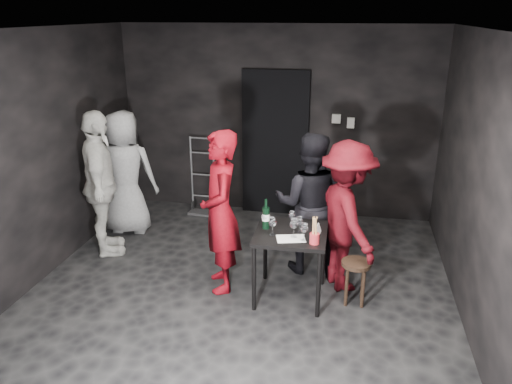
% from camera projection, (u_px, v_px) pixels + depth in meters
% --- Properties ---
extents(floor, '(4.50, 5.00, 0.02)m').
position_uv_depth(floor, '(238.00, 297.00, 5.29)').
color(floor, black).
rests_on(floor, ground).
extents(ceiling, '(4.50, 5.00, 0.02)m').
position_uv_depth(ceiling, '(234.00, 30.00, 4.36)').
color(ceiling, silver).
rests_on(ceiling, ground).
extents(wall_back, '(4.50, 0.04, 2.70)m').
position_uv_depth(wall_back, '(276.00, 123.00, 7.13)').
color(wall_back, black).
rests_on(wall_back, ground).
extents(wall_front, '(4.50, 0.04, 2.70)m').
position_uv_depth(wall_front, '(122.00, 328.00, 2.52)').
color(wall_front, black).
rests_on(wall_front, ground).
extents(wall_left, '(0.04, 5.00, 2.70)m').
position_uv_depth(wall_left, '(27.00, 163.00, 5.23)').
color(wall_left, black).
rests_on(wall_left, ground).
extents(wall_right, '(0.04, 5.00, 2.70)m').
position_uv_depth(wall_right, '(483.00, 191.00, 4.41)').
color(wall_right, black).
rests_on(wall_right, ground).
extents(doorway, '(0.95, 0.10, 2.10)m').
position_uv_depth(doorway, '(275.00, 144.00, 7.17)').
color(doorway, black).
rests_on(doorway, ground).
extents(wallbox_upper, '(0.12, 0.06, 0.12)m').
position_uv_depth(wallbox_upper, '(336.00, 119.00, 6.89)').
color(wallbox_upper, '#B7B7B2').
rests_on(wallbox_upper, wall_back).
extents(wallbox_lower, '(0.10, 0.06, 0.14)m').
position_uv_depth(wallbox_lower, '(351.00, 123.00, 6.87)').
color(wallbox_lower, '#B7B7B2').
rests_on(wallbox_lower, wall_back).
extents(hand_truck, '(0.38, 0.33, 1.15)m').
position_uv_depth(hand_truck, '(203.00, 198.00, 7.46)').
color(hand_truck, '#B2B2B7').
rests_on(hand_truck, floor).
extents(tasting_table, '(0.72, 0.72, 0.75)m').
position_uv_depth(tasting_table, '(291.00, 240.00, 5.08)').
color(tasting_table, black).
rests_on(tasting_table, floor).
extents(stool, '(0.30, 0.30, 0.47)m').
position_uv_depth(stool, '(356.00, 271.00, 5.07)').
color(stool, black).
rests_on(stool, floor).
extents(server_red, '(0.73, 0.87, 2.03)m').
position_uv_depth(server_red, '(220.00, 200.00, 5.16)').
color(server_red, maroon).
rests_on(server_red, floor).
extents(woman_black, '(0.86, 0.48, 1.77)m').
position_uv_depth(woman_black, '(309.00, 198.00, 5.58)').
color(woman_black, black).
rests_on(woman_black, floor).
extents(man_maroon, '(0.99, 1.26, 1.77)m').
position_uv_depth(man_maroon, '(347.00, 211.00, 5.22)').
color(man_maroon, '#4A080E').
rests_on(man_maroon, floor).
extents(bystander_cream, '(1.10, 1.38, 2.13)m').
position_uv_depth(bystander_cream, '(99.00, 171.00, 5.91)').
color(bystander_cream, silver).
rests_on(bystander_cream, floor).
extents(bystander_grey, '(0.95, 0.58, 1.85)m').
position_uv_depth(bystander_grey, '(125.00, 166.00, 6.57)').
color(bystander_grey, gray).
rests_on(bystander_grey, floor).
extents(tasting_mat, '(0.31, 0.25, 0.00)m').
position_uv_depth(tasting_mat, '(291.00, 239.00, 4.89)').
color(tasting_mat, white).
rests_on(tasting_mat, tasting_table).
extents(wine_glass_a, '(0.10, 0.10, 0.20)m').
position_uv_depth(wine_glass_a, '(272.00, 225.00, 4.94)').
color(wine_glass_a, white).
rests_on(wine_glass_a, tasting_table).
extents(wine_glass_b, '(0.09, 0.09, 0.20)m').
position_uv_depth(wine_glass_b, '(265.00, 219.00, 5.10)').
color(wine_glass_b, white).
rests_on(wine_glass_b, tasting_table).
extents(wine_glass_c, '(0.08, 0.08, 0.18)m').
position_uv_depth(wine_glass_c, '(292.00, 218.00, 5.16)').
color(wine_glass_c, white).
rests_on(wine_glass_c, tasting_table).
extents(wine_glass_d, '(0.10, 0.10, 0.22)m').
position_uv_depth(wine_glass_d, '(294.00, 227.00, 4.89)').
color(wine_glass_d, white).
rests_on(wine_glass_d, tasting_table).
extents(wine_glass_e, '(0.10, 0.10, 0.20)m').
position_uv_depth(wine_glass_e, '(304.00, 231.00, 4.82)').
color(wine_glass_e, white).
rests_on(wine_glass_e, tasting_table).
extents(wine_glass_f, '(0.09, 0.09, 0.19)m').
position_uv_depth(wine_glass_f, '(299.00, 224.00, 4.99)').
color(wine_glass_f, white).
rests_on(wine_glass_f, tasting_table).
extents(wine_bottle, '(0.08, 0.08, 0.32)m').
position_uv_depth(wine_bottle, '(266.00, 217.00, 5.09)').
color(wine_bottle, black).
rests_on(wine_bottle, tasting_table).
extents(breadstick_cup, '(0.09, 0.09, 0.29)m').
position_uv_depth(breadstick_cup, '(315.00, 231.00, 4.75)').
color(breadstick_cup, red).
rests_on(breadstick_cup, tasting_table).
extents(reserved_card, '(0.09, 0.13, 0.09)m').
position_uv_depth(reserved_card, '(316.00, 229.00, 5.00)').
color(reserved_card, white).
rests_on(reserved_card, tasting_table).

